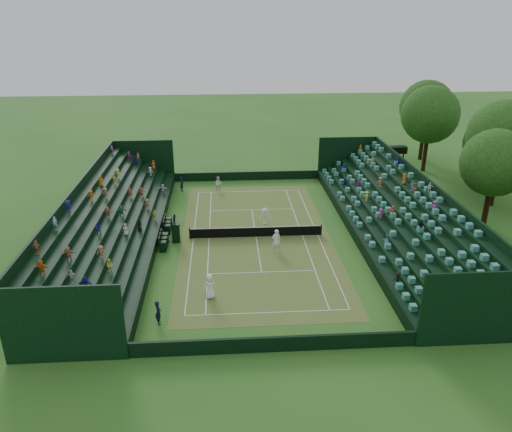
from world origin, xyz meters
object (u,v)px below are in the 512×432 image
object	(u,v)px
umpire_chair	(176,230)
player_near_east	(276,241)
tennis_net	(256,232)
player_near_west	(210,287)
player_far_east	(265,216)
player_far_west	(218,184)

from	to	relation	value
umpire_chair	player_near_east	size ratio (longest dim) A/B	1.28
tennis_net	player_near_west	world-z (taller)	player_near_west
player_near_west	player_far_east	distance (m)	13.55
player_near_west	umpire_chair	bearing A→B (deg)	-83.24
tennis_net	player_far_east	bearing A→B (deg)	70.46
tennis_net	player_far_west	distance (m)	12.87
umpire_chair	player_far_east	world-z (taller)	umpire_chair
tennis_net	umpire_chair	distance (m)	6.97
player_far_east	player_near_west	bearing A→B (deg)	-111.66
player_near_east	player_far_west	xyz separation A→B (m)	(-4.77, 15.41, -0.20)
player_near_east	tennis_net	bearing A→B (deg)	-65.14
player_near_east	player_far_east	xyz separation A→B (m)	(-0.45, 5.84, -0.21)
player_far_west	player_near_west	bearing A→B (deg)	-94.41
tennis_net	player_near_east	size ratio (longest dim) A/B	5.81
tennis_net	player_near_west	bearing A→B (deg)	-111.41
player_near_west	player_far_east	xyz separation A→B (m)	(4.85, 12.65, -0.12)
umpire_chair	tennis_net	bearing A→B (deg)	4.21
tennis_net	umpire_chair	bearing A→B (deg)	-175.79
player_near_east	player_far_west	distance (m)	16.14
player_near_east	player_far_east	bearing A→B (deg)	-86.95
player_far_east	tennis_net	bearing A→B (deg)	-110.21
player_far_west	umpire_chair	bearing A→B (deg)	-108.66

